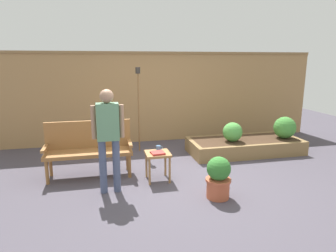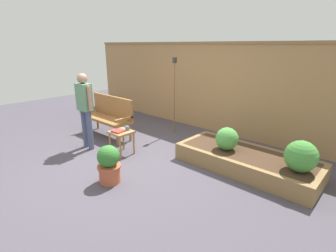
# 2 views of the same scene
# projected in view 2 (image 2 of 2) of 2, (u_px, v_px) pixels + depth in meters

# --- Properties ---
(ground_plane) EXTENTS (14.00, 14.00, 0.00)m
(ground_plane) POSITION_uv_depth(u_px,v_px,m) (128.00, 160.00, 4.85)
(ground_plane) COLOR #47424C
(fence_back) EXTENTS (8.40, 0.14, 2.16)m
(fence_back) POSITION_uv_depth(u_px,v_px,m) (208.00, 87.00, 6.35)
(fence_back) COLOR #A37A4C
(fence_back) RESTS_ON ground_plane
(garden_bench) EXTENTS (1.44, 0.48, 0.94)m
(garden_bench) POSITION_uv_depth(u_px,v_px,m) (109.00, 113.00, 6.02)
(garden_bench) COLOR #936033
(garden_bench) RESTS_ON ground_plane
(side_table) EXTENTS (0.40, 0.40, 0.48)m
(side_table) POSITION_uv_depth(u_px,v_px,m) (122.00, 135.00, 5.01)
(side_table) COLOR #9E7042
(side_table) RESTS_ON ground_plane
(cup_on_table) EXTENTS (0.11, 0.08, 0.08)m
(cup_on_table) POSITION_uv_depth(u_px,v_px,m) (127.00, 128.00, 5.03)
(cup_on_table) COLOR teal
(cup_on_table) RESTS_ON side_table
(book_on_table) EXTENTS (0.23, 0.22, 0.03)m
(book_on_table) POSITION_uv_depth(u_px,v_px,m) (118.00, 131.00, 4.94)
(book_on_table) COLOR #B2332D
(book_on_table) RESTS_ON side_table
(potted_boxwood) EXTENTS (0.37, 0.37, 0.62)m
(potted_boxwood) POSITION_uv_depth(u_px,v_px,m) (109.00, 164.00, 3.98)
(potted_boxwood) COLOR #B75638
(potted_boxwood) RESTS_ON ground_plane
(raised_planter_bed) EXTENTS (2.40, 1.00, 0.30)m
(raised_planter_bed) POSITION_uv_depth(u_px,v_px,m) (246.00, 161.00, 4.47)
(raised_planter_bed) COLOR olive
(raised_planter_bed) RESTS_ON ground_plane
(shrub_near_bench) EXTENTS (0.40, 0.40, 0.40)m
(shrub_near_bench) POSITION_uv_depth(u_px,v_px,m) (227.00, 139.00, 4.52)
(shrub_near_bench) COLOR brown
(shrub_near_bench) RESTS_ON raised_planter_bed
(shrub_far_corner) EXTENTS (0.47, 0.47, 0.47)m
(shrub_far_corner) POSITION_uv_depth(u_px,v_px,m) (301.00, 156.00, 3.73)
(shrub_far_corner) COLOR brown
(shrub_far_corner) RESTS_ON raised_planter_bed
(tiki_torch) EXTENTS (0.10, 0.10, 1.82)m
(tiki_torch) POSITION_uv_depth(u_px,v_px,m) (174.00, 83.00, 6.00)
(tiki_torch) COLOR brown
(tiki_torch) RESTS_ON ground_plane
(person_by_bench) EXTENTS (0.47, 0.20, 1.56)m
(person_by_bench) POSITION_uv_depth(u_px,v_px,m) (85.00, 105.00, 5.15)
(person_by_bench) COLOR #475170
(person_by_bench) RESTS_ON ground_plane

